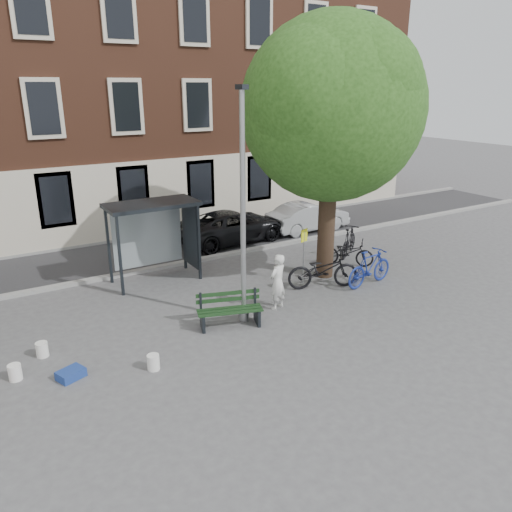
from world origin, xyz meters
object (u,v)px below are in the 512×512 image
object	(u,v)px
notice_sign	(304,245)
bike_b	(370,267)
bench	(230,311)
bus_shelter	(163,222)
lamppost	(243,222)
car_dark	(232,226)
bike_c	(347,252)
car_silver	(308,217)
bike_a	(323,270)
painter	(278,282)
bike_d	(349,241)

from	to	relation	value
notice_sign	bike_b	bearing A→B (deg)	-54.38
bike_b	bench	bearing A→B (deg)	85.31
bus_shelter	bench	size ratio (longest dim) A/B	1.58
lamppost	bench	bearing A→B (deg)	-169.90
bus_shelter	car_dark	world-z (taller)	bus_shelter
lamppost	car_dark	distance (m)	7.59
notice_sign	bike_c	bearing A→B (deg)	-5.14
bike_c	notice_sign	bearing A→B (deg)	148.78
bus_shelter	car_silver	xyz separation A→B (m)	(7.49, 2.13, -1.29)
car_silver	bench	bearing A→B (deg)	128.67
bench	notice_sign	xyz separation A→B (m)	(3.48, 1.44, 0.88)
bus_shelter	bike_a	world-z (taller)	bus_shelter
car_silver	painter	bearing A→B (deg)	134.98
bus_shelter	bike_b	world-z (taller)	bus_shelter
lamppost	car_dark	world-z (taller)	lamppost
painter	notice_sign	bearing A→B (deg)	-166.62
bike_a	notice_sign	xyz separation A→B (m)	(-0.28, 0.66, 0.69)
bus_shelter	bike_a	bearing A→B (deg)	-41.26
bike_a	bench	bearing A→B (deg)	122.71
bike_d	car_silver	bearing A→B (deg)	-46.37
bike_c	car_dark	xyz separation A→B (m)	(-2.10, 4.64, 0.16)
painter	notice_sign	size ratio (longest dim) A/B	0.90
lamppost	painter	bearing A→B (deg)	7.24
bus_shelter	car_dark	xyz separation A→B (m)	(3.84, 2.42, -1.28)
bike_d	painter	bearing A→B (deg)	83.09
bench	bike_d	size ratio (longest dim) A/B	0.98
painter	bike_a	bearing A→B (deg)	174.32
bus_shelter	car_silver	distance (m)	7.89
bike_b	car_silver	bearing A→B (deg)	-26.34
bike_a	lamppost	bearing A→B (deg)	122.96
bike_d	car_dark	size ratio (longest dim) A/B	0.40
lamppost	bike_c	xyz separation A→B (m)	(5.33, 1.89, -2.30)
lamppost	bike_d	xyz separation A→B (m)	(6.13, 2.71, -2.23)
car_dark	car_silver	xyz separation A→B (m)	(3.64, -0.30, -0.02)
bus_shelter	bike_b	distance (m)	6.78
bike_b	painter	bearing A→B (deg)	82.41
bench	lamppost	bearing A→B (deg)	27.95
painter	bike_d	size ratio (longest dim) A/B	0.89
bike_b	notice_sign	xyz separation A→B (m)	(-1.70, 1.25, 0.69)
bike_c	car_dark	distance (m)	5.10
bike_c	car_silver	distance (m)	4.61
bench	car_dark	bearing A→B (deg)	78.53
painter	bike_a	xyz separation A→B (m)	(2.08, 0.54, -0.22)
bench	bike_c	distance (m)	6.14
bike_b	bike_d	xyz separation A→B (m)	(1.43, 2.61, -0.04)
bench	bus_shelter	bearing A→B (deg)	109.57
lamppost	car_silver	distance (m)	9.53
bike_d	notice_sign	distance (m)	3.49
bench	bike_d	xyz separation A→B (m)	(6.61, 2.80, 0.15)
bench	car_silver	distance (m)	9.70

